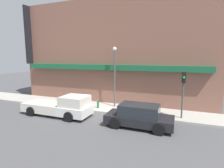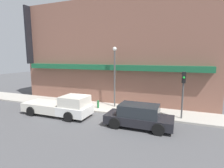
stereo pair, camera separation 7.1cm
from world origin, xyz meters
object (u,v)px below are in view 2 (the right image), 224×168
at_px(fire_hydrant, 98,104).
at_px(pickup_truck, 61,106).
at_px(street_lamp, 115,70).
at_px(traffic_light, 183,87).
at_px(parked_car, 139,116).

bearing_deg(fire_hydrant, pickup_truck, -127.97).
distance_m(pickup_truck, street_lamp, 5.57).
height_order(fire_hydrant, traffic_light, traffic_light).
relative_size(fire_hydrant, traffic_light, 0.20).
distance_m(pickup_truck, fire_hydrant, 3.29).
bearing_deg(traffic_light, pickup_truck, -165.52).
bearing_deg(pickup_truck, traffic_light, 12.77).
xyz_separation_m(parked_car, street_lamp, (-3.07, 3.58, 2.79)).
distance_m(parked_car, traffic_light, 3.98).
relative_size(pickup_truck, parked_car, 1.29).
xyz_separation_m(fire_hydrant, street_lamp, (1.21, 0.99, 3.04)).
relative_size(parked_car, fire_hydrant, 6.35).
height_order(parked_car, traffic_light, traffic_light).
bearing_deg(parked_car, street_lamp, 130.64).
distance_m(pickup_truck, traffic_light, 9.45).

